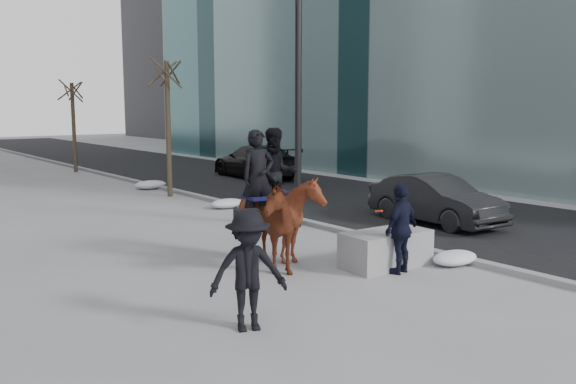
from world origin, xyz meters
TOP-DOWN VIEW (x-y plane):
  - ground at (0.00, 0.00)m, footprint 120.00×120.00m
  - road at (7.00, 10.00)m, footprint 8.00×90.00m
  - curb at (3.00, 10.00)m, footprint 0.25×90.00m
  - planter at (1.47, -0.13)m, footprint 1.85×0.99m
  - car_near at (5.88, 2.20)m, footprint 1.76×4.17m
  - car_far at (8.05, 14.13)m, footprint 2.53×5.29m
  - tree_near at (2.40, 11.28)m, footprint 1.20×1.20m
  - tree_far at (2.40, 21.38)m, footprint 1.20×1.20m
  - mounted_left at (-0.60, 1.27)m, footprint 1.28×2.26m
  - mounted_right at (0.02, 1.51)m, footprint 1.95×2.05m
  - feeder at (1.34, -0.63)m, footprint 1.09×0.96m
  - camera_crew at (-2.69, -1.37)m, footprint 1.29×1.02m
  - lamppost at (2.60, 4.26)m, footprint 0.25×1.55m
  - snow_piles at (2.70, 7.96)m, footprint 1.29×15.21m

SIDE VIEW (x-z plane):
  - ground at x=0.00m, z-range 0.00..0.00m
  - road at x=7.00m, z-range 0.00..0.01m
  - curb at x=3.00m, z-range 0.00..0.12m
  - snow_piles at x=2.70m, z-range -0.01..0.31m
  - planter at x=1.47m, z-range 0.00..0.72m
  - car_near at x=5.88m, z-range 0.00..1.34m
  - car_far at x=8.05m, z-range 0.00..1.49m
  - feeder at x=1.34m, z-range 0.00..1.76m
  - camera_crew at x=-2.69m, z-range 0.01..1.76m
  - mounted_left at x=-0.60m, z-range -0.35..2.41m
  - mounted_right at x=0.02m, z-range -0.27..2.50m
  - tree_far at x=2.40m, z-range 0.00..4.79m
  - tree_near at x=2.40m, z-range 0.00..5.31m
  - lamppost at x=2.60m, z-range 0.45..9.54m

